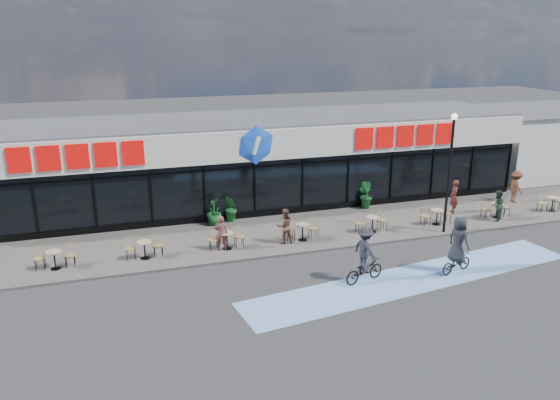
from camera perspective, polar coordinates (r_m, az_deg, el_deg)
name	(u,v)px	position (r m, az deg, el deg)	size (l,w,h in m)	color
ground	(302,276)	(21.17, 2.34, -7.92)	(120.00, 120.00, 0.00)	#28282B
sidewalk	(269,235)	(25.10, -1.13, -3.63)	(44.00, 5.00, 0.10)	#57514D
bike_lane	(414,278)	(21.56, 13.87, -7.95)	(14.00, 2.20, 0.01)	#6995C7
building	(241,160)	(29.46, -4.13, 4.16)	(30.60, 6.57, 4.75)	black
neighbour_building	(537,140)	(40.26, 25.30, 5.71)	(9.20, 7.20, 4.11)	silver
lamp_post	(450,164)	(25.48, 17.33, 3.62)	(0.28, 0.28, 5.48)	black
bistro_set_1	(55,257)	(23.14, -22.48, -5.54)	(1.54, 0.62, 0.90)	tan
bistro_set_2	(144,247)	(23.02, -13.99, -4.81)	(1.54, 0.62, 0.90)	tan
bistro_set_3	(226,238)	(23.40, -5.62, -3.98)	(1.54, 0.62, 0.90)	tan
bistro_set_4	(302,230)	(24.26, 2.30, -3.12)	(1.54, 0.62, 0.90)	tan
bistro_set_5	(372,222)	(25.56, 9.54, -2.28)	(1.54, 0.62, 0.90)	tan
bistro_set_6	(436,215)	(27.22, 15.98, -1.50)	(1.54, 0.62, 0.90)	tan
bistro_set_7	(496,208)	(29.19, 21.61, -0.80)	(1.54, 0.62, 0.90)	tan
bistro_set_8	(551,202)	(31.41, 26.49, -0.19)	(1.54, 0.62, 0.90)	tan
potted_plant_left	(231,209)	(26.53, -5.15, -0.91)	(0.72, 0.58, 1.31)	#195722
potted_plant_mid	(214,211)	(26.20, -6.93, -1.20)	(0.74, 0.74, 1.31)	#165020
potted_plant_right	(365,195)	(28.85, 8.88, 0.53)	(0.76, 0.61, 1.38)	#195A24
patron_left	(221,233)	(23.11, -6.17, -3.46)	(0.56, 0.37, 1.53)	brown
patron_right	(285,226)	(23.73, 0.49, -2.73)	(0.76, 0.60, 1.57)	brown
pedestrian_a	(454,197)	(28.97, 17.70, 0.33)	(0.63, 0.42, 1.74)	#471B19
pedestrian_b	(516,187)	(32.00, 23.41, 1.29)	(1.13, 0.65, 1.74)	#4D2D1B
pedestrian_c	(497,206)	(28.54, 21.76, -0.55)	(0.75, 0.58, 1.54)	#192E20
cyclist_a	(365,259)	(20.57, 8.85, -6.07)	(1.84, 1.24, 2.17)	black
cyclist_b	(458,249)	(22.15, 18.07, -4.92)	(1.64, 1.02, 2.28)	black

